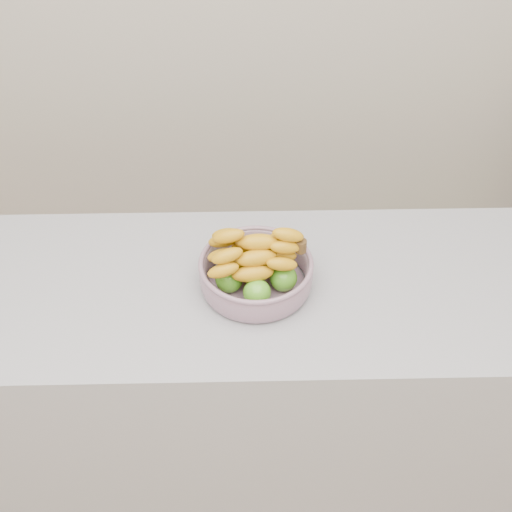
% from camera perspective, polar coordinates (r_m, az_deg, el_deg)
% --- Properties ---
extents(room_shell, '(4.05, 4.05, 2.73)m').
position_cam_1_polar(room_shell, '(0.74, -6.93, 5.80)').
color(room_shell, beige).
rests_on(room_shell, ground).
extents(counter, '(2.00, 0.60, 0.90)m').
position_cam_1_polar(counter, '(2.13, -2.86, -11.14)').
color(counter, gray).
rests_on(counter, ground).
extents(fruit_bowl, '(0.28, 0.28, 0.16)m').
position_cam_1_polar(fruit_bowl, '(1.75, -0.01, -1.16)').
color(fruit_bowl, '#8F96AB').
rests_on(fruit_bowl, counter).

